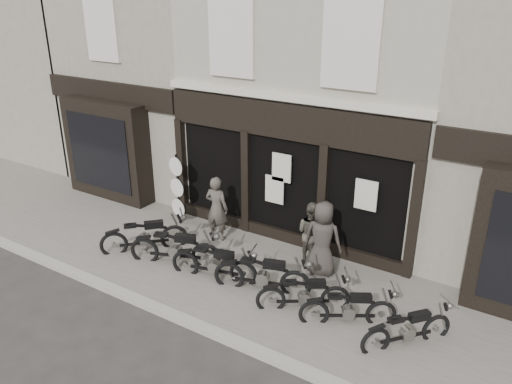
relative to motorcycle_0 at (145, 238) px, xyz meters
The scene contains 17 objects.
ground_plane 2.86m from the motorcycle_0, 10.60° to the right, with size 90.00×90.00×0.00m, color #2D2B28.
pavement 2.83m from the motorcycle_0, ahead, with size 30.00×4.20×0.12m, color #635D57.
kerb 3.32m from the motorcycle_0, 32.47° to the right, with size 30.00×0.25×0.13m, color gray.
central_building 7.11m from the motorcycle_0, 62.86° to the left, with size 7.30×6.22×8.34m.
neighbour_left 7.39m from the motorcycle_0, 123.57° to the left, with size 5.60×6.73×8.34m.
filler_left 13.44m from the motorcycle_0, 154.94° to the left, with size 11.00×6.00×8.20m, color gray.
motorcycle_0 is the anchor object (origin of this frame).
motorcycle_1 1.16m from the motorcycle_0, ahead, with size 2.21×1.19×1.12m.
motorcycle_2 2.38m from the motorcycle_0, ahead, with size 2.14×0.84×1.04m.
motorcycle_3 3.62m from the motorcycle_0, ahead, with size 2.19×1.03×1.09m.
motorcycle_4 4.74m from the motorcycle_0, ahead, with size 1.80×1.35×0.98m.
motorcycle_5 5.74m from the motorcycle_0, ahead, with size 1.80×1.27×0.96m.
motorcycle_6 6.96m from the motorcycle_0, ahead, with size 1.45×1.64×0.95m.
man_left 2.04m from the motorcycle_0, 51.06° to the left, with size 0.66×0.43×1.80m, color #49423B.
man_centre 4.36m from the motorcycle_0, 23.43° to the left, with size 0.80×0.62×1.64m, color #48443A.
man_right 4.68m from the motorcycle_0, 17.34° to the left, with size 0.91×0.59×1.87m, color #37312E.
advert_sign_post 1.82m from the motorcycle_0, 98.96° to the left, with size 0.55×0.35×2.24m.
Camera 1 is at (5.91, -7.77, 6.54)m, focal length 35.00 mm.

